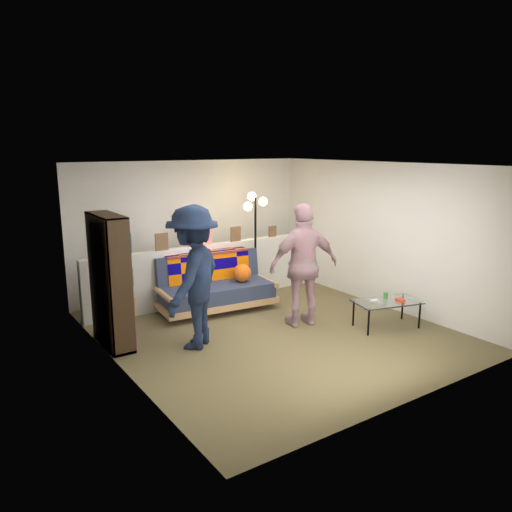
{
  "coord_description": "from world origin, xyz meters",
  "views": [
    {
      "loc": [
        -4.05,
        -5.59,
        2.66
      ],
      "look_at": [
        0.0,
        0.4,
        1.05
      ],
      "focal_mm": 35.0,
      "sensor_mm": 36.0,
      "label": 1
    }
  ],
  "objects_px": {
    "futon_sofa": "(216,287)",
    "person_left": "(193,277)",
    "floor_lamp": "(255,223)",
    "bookshelf": "(110,286)",
    "coffee_table": "(387,303)",
    "person_right": "(304,265)"
  },
  "relations": [
    {
      "from": "floor_lamp",
      "to": "coffee_table",
      "type": "bearing_deg",
      "value": -73.38
    },
    {
      "from": "person_left",
      "to": "person_right",
      "type": "xyz_separation_m",
      "value": [
        1.73,
        -0.18,
        -0.03
      ]
    },
    {
      "from": "futon_sofa",
      "to": "bookshelf",
      "type": "bearing_deg",
      "value": -163.92
    },
    {
      "from": "coffee_table",
      "to": "person_left",
      "type": "relative_size",
      "value": 0.56
    },
    {
      "from": "person_right",
      "to": "futon_sofa",
      "type": "bearing_deg",
      "value": -48.95
    },
    {
      "from": "bookshelf",
      "to": "person_left",
      "type": "xyz_separation_m",
      "value": [
        0.9,
        -0.65,
        0.12
      ]
    },
    {
      "from": "coffee_table",
      "to": "person_right",
      "type": "distance_m",
      "value": 1.36
    },
    {
      "from": "coffee_table",
      "to": "floor_lamp",
      "type": "distance_m",
      "value": 2.72
    },
    {
      "from": "coffee_table",
      "to": "person_left",
      "type": "height_order",
      "value": "person_left"
    },
    {
      "from": "bookshelf",
      "to": "person_left",
      "type": "height_order",
      "value": "person_left"
    },
    {
      "from": "bookshelf",
      "to": "floor_lamp",
      "type": "xyz_separation_m",
      "value": [
        2.87,
        0.84,
        0.48
      ]
    },
    {
      "from": "futon_sofa",
      "to": "floor_lamp",
      "type": "bearing_deg",
      "value": 16.52
    },
    {
      "from": "bookshelf",
      "to": "person_right",
      "type": "xyz_separation_m",
      "value": [
        2.64,
        -0.82,
        0.09
      ]
    },
    {
      "from": "futon_sofa",
      "to": "person_right",
      "type": "xyz_separation_m",
      "value": [
        0.73,
        -1.37,
        0.54
      ]
    },
    {
      "from": "floor_lamp",
      "to": "futon_sofa",
      "type": "bearing_deg",
      "value": -163.48
    },
    {
      "from": "person_right",
      "to": "floor_lamp",
      "type": "bearing_deg",
      "value": -85.1
    },
    {
      "from": "floor_lamp",
      "to": "person_left",
      "type": "relative_size",
      "value": 0.97
    },
    {
      "from": "futon_sofa",
      "to": "bookshelf",
      "type": "distance_m",
      "value": 2.03
    },
    {
      "from": "futon_sofa",
      "to": "person_left",
      "type": "height_order",
      "value": "person_left"
    },
    {
      "from": "person_left",
      "to": "coffee_table",
      "type": "bearing_deg",
      "value": 120.47
    },
    {
      "from": "bookshelf",
      "to": "coffee_table",
      "type": "bearing_deg",
      "value": -24.03
    },
    {
      "from": "futon_sofa",
      "to": "coffee_table",
      "type": "distance_m",
      "value": 2.74
    }
  ]
}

